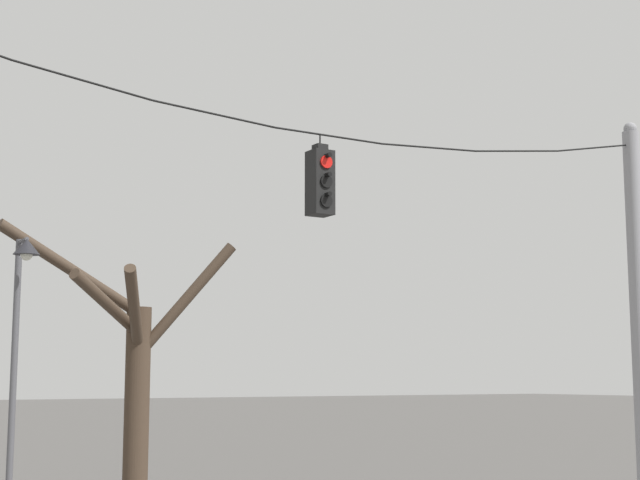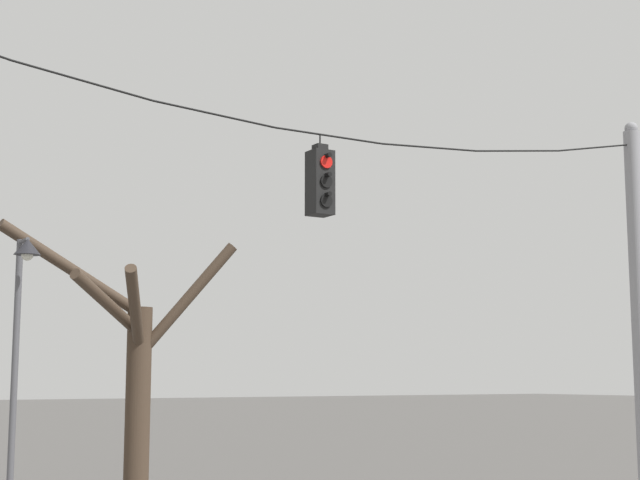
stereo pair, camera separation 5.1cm
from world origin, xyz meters
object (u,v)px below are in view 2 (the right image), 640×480
at_px(traffic_light_near_right_pole, 320,182).
at_px(utility_pole_right, 640,313).
at_px(street_lamp, 21,311).
at_px(bare_tree, 133,366).

bearing_deg(traffic_light_near_right_pole, utility_pole_right, 0.07).
relative_size(street_lamp, bare_tree, 0.93).
bearing_deg(utility_pole_right, bare_tree, 144.00).
distance_m(utility_pole_right, traffic_light_near_right_pole, 7.23).
relative_size(utility_pole_right, street_lamp, 1.49).
height_order(utility_pole_right, street_lamp, utility_pole_right).
relative_size(utility_pole_right, traffic_light_near_right_pole, 5.86).
bearing_deg(traffic_light_near_right_pole, bare_tree, 97.76).
distance_m(traffic_light_near_right_pole, street_lamp, 6.18).
distance_m(traffic_light_near_right_pole, bare_tree, 6.33).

